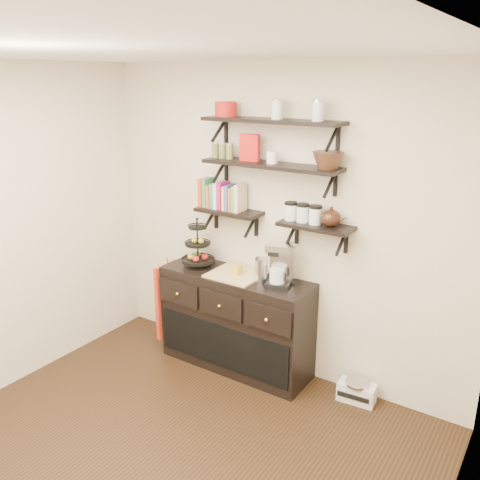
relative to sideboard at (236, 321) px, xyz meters
The scene contains 22 objects.
floor 1.60m from the sideboard, 79.84° to the right, with size 3.50×3.50×0.00m, color black.
ceiling 2.72m from the sideboard, 79.84° to the right, with size 3.50×3.50×0.02m, color white.
back_wall 0.97m from the sideboard, 40.88° to the left, with size 3.50×0.02×2.70m, color beige.
right_wall 2.68m from the sideboard, 36.85° to the right, with size 0.02×3.50×2.70m, color beige.
shelf_top 1.80m from the sideboard, 20.90° to the left, with size 1.20×0.27×0.23m.
shelf_mid 1.46m from the sideboard, 20.90° to the left, with size 1.20×0.27×0.23m.
shelf_low_left 0.99m from the sideboard, 141.78° to the left, with size 0.60×0.25×0.23m.
shelf_low_right 1.20m from the sideboard, ahead, with size 0.60×0.25×0.23m.
cookbooks 1.14m from the sideboard, 151.83° to the left, with size 0.40×0.15×0.26m.
glass_canisters 1.21m from the sideboard, 11.38° to the left, with size 0.32×0.10×0.13m.
sideboard is the anchor object (origin of this frame).
fruit_stand 0.73m from the sideboard, behind, with size 0.30×0.30×0.44m.
candle 0.50m from the sideboard, ahead, with size 0.08×0.08×0.08m, color #B98F2A.
coffee_maker 0.76m from the sideboard, ahead, with size 0.25×0.25×0.37m.
thermal_carafe 0.62m from the sideboard, ahead, with size 0.11×0.11×0.22m, color silver.
apron 0.74m from the sideboard, behind, with size 0.04×0.31×0.73m, color #A82312.
radio 1.20m from the sideboard, ahead, with size 0.31×0.22×0.18m.
recipe_box 1.56m from the sideboard, 54.62° to the left, with size 0.16×0.06×0.22m, color #AD1613.
walnut_bowl 1.70m from the sideboard, ahead, with size 0.24×0.24×0.13m, color black, non-canonical shape.
ramekins 1.53m from the sideboard, 19.29° to the left, with size 0.09×0.09×0.10m, color white.
teapot 1.36m from the sideboard, ahead, with size 0.21×0.16×0.16m, color black, non-canonical shape.
red_pot 1.87m from the sideboard, 148.95° to the left, with size 0.18×0.18×0.12m, color #AD1613.
Camera 1 is at (2.06, -1.93, 2.56)m, focal length 38.00 mm.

